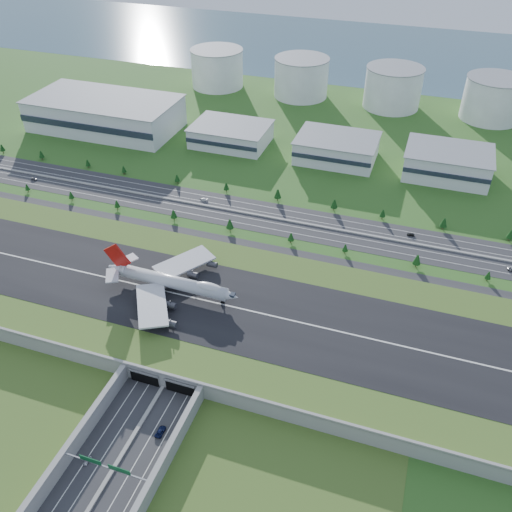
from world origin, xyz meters
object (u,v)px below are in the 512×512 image
(boeing_747, at_px, (171,282))
(car_2, at_px, (160,432))
(car_0, at_px, (87,461))
(car_4, at_px, (34,179))
(car_7, at_px, (204,199))
(fuel_tank_a, at_px, (217,68))
(car_5, at_px, (411,235))

(boeing_747, relative_size, car_2, 12.20)
(car_0, xyz_separation_m, car_2, (20.59, 20.55, 0.13))
(car_0, height_order, car_4, car_4)
(car_0, relative_size, car_2, 0.69)
(boeing_747, distance_m, car_7, 104.33)
(car_2, height_order, car_4, car_2)
(fuel_tank_a, bearing_deg, car_5, -44.57)
(fuel_tank_a, relative_size, car_7, 9.15)
(fuel_tank_a, distance_m, car_2, 403.00)
(car_5, height_order, car_7, car_7)
(car_0, bearing_deg, car_5, 65.56)
(fuel_tank_a, height_order, car_4, fuel_tank_a)
(car_2, xyz_separation_m, car_5, (80.22, 174.57, -0.10))
(fuel_tank_a, distance_m, car_0, 416.65)
(car_0, distance_m, car_7, 196.21)
(car_0, relative_size, car_7, 0.76)
(fuel_tank_a, xyz_separation_m, car_4, (-51.13, -221.82, -16.57))
(fuel_tank_a, distance_m, car_7, 222.13)
(car_0, bearing_deg, car_4, 134.54)
(boeing_747, bearing_deg, car_7, 105.64)
(car_4, distance_m, car_7, 126.09)
(car_4, height_order, car_5, car_4)
(fuel_tank_a, distance_m, car_4, 228.24)
(car_2, xyz_separation_m, car_4, (-180.69, 159.43, -0.02))
(car_0, height_order, car_2, car_2)
(car_2, relative_size, car_7, 1.10)
(car_0, height_order, car_5, car_5)
(fuel_tank_a, bearing_deg, boeing_747, -71.97)
(car_7, bearing_deg, car_2, 28.73)
(car_7, bearing_deg, fuel_tank_a, -149.44)
(boeing_747, distance_m, car_5, 150.16)
(car_4, bearing_deg, car_7, -73.94)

